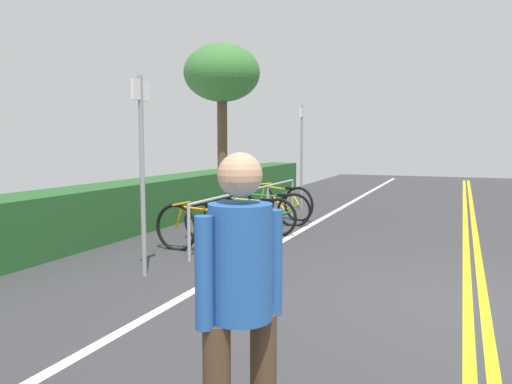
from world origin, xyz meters
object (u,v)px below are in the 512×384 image
Objects in this scene: bike_rack at (252,200)px; bicycle_3 at (267,209)px; bicycle_0 at (205,229)px; bicycle_1 at (229,223)px; sign_post_near at (142,158)px; pedestrian at (240,294)px; sign_post_far at (302,148)px; bicycle_4 at (279,202)px; tree_mid at (222,75)px; bicycle_2 at (251,215)px.

bicycle_3 is (0.95, 0.07, -0.29)m from bike_rack.
bicycle_3 is at bearing 0.94° from bicycle_0.
bicycle_1 is 0.68× the size of sign_post_near.
pedestrian is at bearing -150.24° from bicycle_0.
bike_rack reaches higher than bicycle_0.
bicycle_1 is 4.56m from sign_post_far.
sign_post_far is at bearing 1.30° from bicycle_0.
sign_post_near reaches higher than bicycle_1.
bicycle_1 is at bearing -178.95° from sign_post_far.
bicycle_4 is 1.04× the size of pedestrian.
sign_post_far is (1.67, 0.01, 1.16)m from bicycle_4.
bicycle_4 is at bearing -179.70° from sign_post_far.
tree_mid is (5.30, 3.56, 3.43)m from bicycle_3.
bicycle_0 reaches higher than bicycle_2.
tree_mid is (8.06, 3.61, 3.39)m from bicycle_0.
bicycle_1 is 0.66× the size of sign_post_far.
tree_mid reaches higher than pedestrian.
tree_mid is at bearing 29.94° from bicycle_2.
tree_mid is (12.53, 6.16, 2.81)m from pedestrian.
pedestrian reaches higher than bicycle_4.
sign_post_far is (6.77, 0.01, 0.03)m from sign_post_near.
sign_post_near is at bearing 178.18° from bicycle_1.
bicycle_3 is 1.07× the size of pedestrian.
bicycle_0 is at bearing -178.70° from sign_post_far.
bicycle_2 is (1.78, -0.01, -0.03)m from bicycle_0.
bike_rack is 6.78m from pedestrian.
bicycle_2 is at bearing 22.16° from pedestrian.
bicycle_1 is 0.84m from bicycle_2.
bike_rack is 0.92m from bicycle_1.
tree_mid reaches higher than bicycle_3.
bicycle_3 is 0.37× the size of tree_mid.
bicycle_3 is 1.03× the size of bicycle_4.
bicycle_0 is 0.38× the size of tree_mid.
sign_post_far reaches higher than bicycle_2.
sign_post_far reaches higher than bicycle_4.
bicycle_1 is at bearing 176.52° from bicycle_2.
bike_rack is 2.87× the size of pedestrian.
bicycle_1 is 1.02× the size of pedestrian.
bicycle_4 is 8.58m from pedestrian.
pedestrian reaches higher than bicycle_2.
bicycle_2 is 0.68× the size of sign_post_far.
bicycle_3 is (0.98, 0.06, -0.01)m from bicycle_2.
bicycle_3 is at bearing -178.32° from sign_post_far.
sign_post_far is 4.95m from tree_mid.
tree_mid is (9.49, 3.49, 2.27)m from sign_post_near.
pedestrian is (-5.41, -2.59, 0.62)m from bicycle_1.
bicycle_1 is (-0.87, 0.06, -0.29)m from bike_rack.
bicycle_0 is 1.03× the size of bicycle_2.
tree_mid is (4.39, 3.50, 3.39)m from bicycle_4.
bicycle_0 is 5.46m from sign_post_far.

